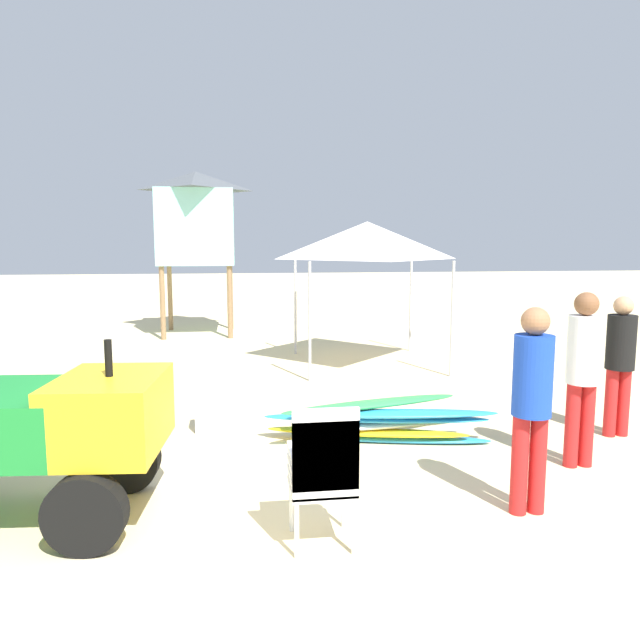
{
  "coord_description": "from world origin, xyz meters",
  "views": [
    {
      "loc": [
        -0.04,
        -4.68,
        2.26
      ],
      "look_at": [
        1.01,
        2.89,
        1.26
      ],
      "focal_mm": 33.04,
      "sensor_mm": 36.0,
      "label": 1
    }
  ],
  "objects_px": {
    "utility_cart": "(10,428)",
    "popup_canopy": "(367,241)",
    "stacked_plastic_chairs": "(323,465)",
    "cooler_box": "(219,414)",
    "lifeguard_tower": "(196,218)",
    "lifeguard_near_left": "(620,357)",
    "lifeguard_near_center": "(532,396)",
    "lifeguard_near_right": "(583,367)",
    "surfboard_pile": "(381,421)"
  },
  "relations": [
    {
      "from": "popup_canopy",
      "to": "lifeguard_near_right",
      "type": "bearing_deg",
      "value": -78.86
    },
    {
      "from": "stacked_plastic_chairs",
      "to": "surfboard_pile",
      "type": "height_order",
      "value": "stacked_plastic_chairs"
    },
    {
      "from": "lifeguard_near_left",
      "to": "lifeguard_near_center",
      "type": "relative_size",
      "value": 0.95
    },
    {
      "from": "lifeguard_near_right",
      "to": "cooler_box",
      "type": "xyz_separation_m",
      "value": [
        -3.66,
        1.72,
        -0.84
      ]
    },
    {
      "from": "utility_cart",
      "to": "popup_canopy",
      "type": "bearing_deg",
      "value": 53.99
    },
    {
      "from": "cooler_box",
      "to": "stacked_plastic_chairs",
      "type": "bearing_deg",
      "value": -74.07
    },
    {
      "from": "utility_cart",
      "to": "lifeguard_near_left",
      "type": "bearing_deg",
      "value": 11.83
    },
    {
      "from": "stacked_plastic_chairs",
      "to": "cooler_box",
      "type": "height_order",
      "value": "stacked_plastic_chairs"
    },
    {
      "from": "utility_cart",
      "to": "lifeguard_near_left",
      "type": "height_order",
      "value": "lifeguard_near_left"
    },
    {
      "from": "popup_canopy",
      "to": "lifeguard_tower",
      "type": "xyz_separation_m",
      "value": [
        -3.35,
        4.21,
        0.56
      ]
    },
    {
      "from": "lifeguard_tower",
      "to": "cooler_box",
      "type": "relative_size",
      "value": 7.12
    },
    {
      "from": "stacked_plastic_chairs",
      "to": "lifeguard_near_left",
      "type": "xyz_separation_m",
      "value": [
        3.8,
        2.09,
        0.3
      ]
    },
    {
      "from": "stacked_plastic_chairs",
      "to": "popup_canopy",
      "type": "relative_size",
      "value": 0.42
    },
    {
      "from": "lifeguard_near_right",
      "to": "utility_cart",
      "type": "bearing_deg",
      "value": -174.81
    },
    {
      "from": "surfboard_pile",
      "to": "lifeguard_near_center",
      "type": "bearing_deg",
      "value": -67.19
    },
    {
      "from": "popup_canopy",
      "to": "cooler_box",
      "type": "height_order",
      "value": "popup_canopy"
    },
    {
      "from": "popup_canopy",
      "to": "lifeguard_tower",
      "type": "relative_size",
      "value": 0.67
    },
    {
      "from": "popup_canopy",
      "to": "lifeguard_near_center",
      "type": "bearing_deg",
      "value": -89.79
    },
    {
      "from": "lifeguard_near_left",
      "to": "lifeguard_tower",
      "type": "xyz_separation_m",
      "value": [
        -5.38,
        8.68,
        1.92
      ]
    },
    {
      "from": "popup_canopy",
      "to": "lifeguard_near_left",
      "type": "bearing_deg",
      "value": -65.58
    },
    {
      "from": "lifeguard_near_left",
      "to": "lifeguard_near_center",
      "type": "bearing_deg",
      "value": -139.01
    },
    {
      "from": "lifeguard_near_center",
      "to": "popup_canopy",
      "type": "height_order",
      "value": "popup_canopy"
    },
    {
      "from": "surfboard_pile",
      "to": "popup_canopy",
      "type": "xyz_separation_m",
      "value": [
        0.78,
        4.32,
        2.06
      ]
    },
    {
      "from": "lifeguard_near_center",
      "to": "cooler_box",
      "type": "distance_m",
      "value": 3.82
    },
    {
      "from": "lifeguard_near_center",
      "to": "popup_canopy",
      "type": "distance_m",
      "value": 6.36
    },
    {
      "from": "lifeguard_near_left",
      "to": "lifeguard_near_right",
      "type": "height_order",
      "value": "lifeguard_near_right"
    },
    {
      "from": "surfboard_pile",
      "to": "cooler_box",
      "type": "relative_size",
      "value": 4.75
    },
    {
      "from": "lifeguard_near_left",
      "to": "popup_canopy",
      "type": "height_order",
      "value": "popup_canopy"
    },
    {
      "from": "lifeguard_near_center",
      "to": "cooler_box",
      "type": "bearing_deg",
      "value": 135.04
    },
    {
      "from": "utility_cart",
      "to": "lifeguard_near_center",
      "type": "height_order",
      "value": "lifeguard_near_center"
    },
    {
      "from": "surfboard_pile",
      "to": "lifeguard_near_right",
      "type": "bearing_deg",
      "value": -28.31
    },
    {
      "from": "lifeguard_tower",
      "to": "cooler_box",
      "type": "bearing_deg",
      "value": -84.66
    },
    {
      "from": "stacked_plastic_chairs",
      "to": "surfboard_pile",
      "type": "xyz_separation_m",
      "value": [
        0.99,
        2.25,
        -0.4
      ]
    },
    {
      "from": "utility_cart",
      "to": "popup_canopy",
      "type": "xyz_separation_m",
      "value": [
        4.2,
        5.78,
        1.52
      ]
    },
    {
      "from": "surfboard_pile",
      "to": "lifeguard_near_right",
      "type": "distance_m",
      "value": 2.21
    },
    {
      "from": "cooler_box",
      "to": "surfboard_pile",
      "type": "bearing_deg",
      "value": -21.84
    },
    {
      "from": "utility_cart",
      "to": "stacked_plastic_chairs",
      "type": "xyz_separation_m",
      "value": [
        2.44,
        -0.79,
        -0.13
      ]
    },
    {
      "from": "utility_cart",
      "to": "popup_canopy",
      "type": "relative_size",
      "value": 1.0
    },
    {
      "from": "utility_cart",
      "to": "popup_canopy",
      "type": "height_order",
      "value": "popup_canopy"
    },
    {
      "from": "utility_cart",
      "to": "lifeguard_near_center",
      "type": "xyz_separation_m",
      "value": [
        4.22,
        -0.44,
        0.23
      ]
    },
    {
      "from": "stacked_plastic_chairs",
      "to": "lifeguard_near_left",
      "type": "distance_m",
      "value": 4.35
    },
    {
      "from": "lifeguard_near_left",
      "to": "cooler_box",
      "type": "distance_m",
      "value": 4.79
    },
    {
      "from": "lifeguard_near_center",
      "to": "lifeguard_near_right",
      "type": "distance_m",
      "value": 1.37
    },
    {
      "from": "utility_cart",
      "to": "cooler_box",
      "type": "distance_m",
      "value": 2.77
    },
    {
      "from": "stacked_plastic_chairs",
      "to": "lifeguard_near_center",
      "type": "height_order",
      "value": "lifeguard_near_center"
    },
    {
      "from": "lifeguard_near_left",
      "to": "cooler_box",
      "type": "bearing_deg",
      "value": 169.17
    },
    {
      "from": "surfboard_pile",
      "to": "stacked_plastic_chairs",
      "type": "bearing_deg",
      "value": -113.77
    },
    {
      "from": "cooler_box",
      "to": "popup_canopy",
      "type": "bearing_deg",
      "value": 53.88
    },
    {
      "from": "lifeguard_near_center",
      "to": "lifeguard_tower",
      "type": "bearing_deg",
      "value": 107.9
    },
    {
      "from": "utility_cart",
      "to": "lifeguard_tower",
      "type": "height_order",
      "value": "lifeguard_tower"
    }
  ]
}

